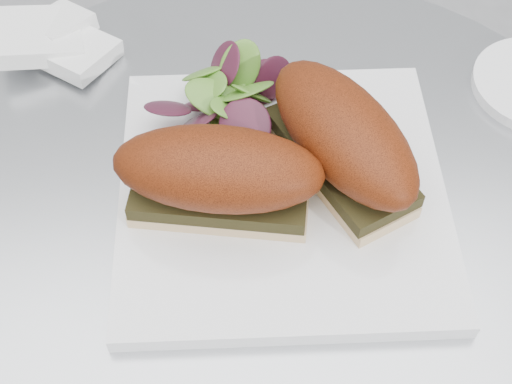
% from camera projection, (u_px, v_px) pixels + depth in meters
% --- Properties ---
extents(table, '(0.70, 0.70, 0.73)m').
position_uv_depth(table, '(266.00, 348.00, 0.80)').
color(table, '#B3B5BB').
rests_on(table, ground).
extents(plate, '(0.29, 0.29, 0.02)m').
position_uv_depth(plate, '(282.00, 192.00, 0.62)').
color(plate, white).
rests_on(plate, table).
extents(sandwich_left, '(0.18, 0.11, 0.08)m').
position_uv_depth(sandwich_left, '(219.00, 176.00, 0.57)').
color(sandwich_left, '#DAB388').
rests_on(sandwich_left, plate).
extents(sandwich_right, '(0.15, 0.19, 0.08)m').
position_uv_depth(sandwich_right, '(343.00, 139.00, 0.59)').
color(sandwich_right, '#DAB388').
rests_on(sandwich_right, plate).
extents(salad, '(0.12, 0.12, 0.05)m').
position_uv_depth(salad, '(227.00, 98.00, 0.64)').
color(salad, '#619430').
rests_on(salad, plate).
extents(napkin, '(0.13, 0.13, 0.02)m').
position_uv_depth(napkin, '(59.00, 49.00, 0.73)').
color(napkin, white).
rests_on(napkin, table).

